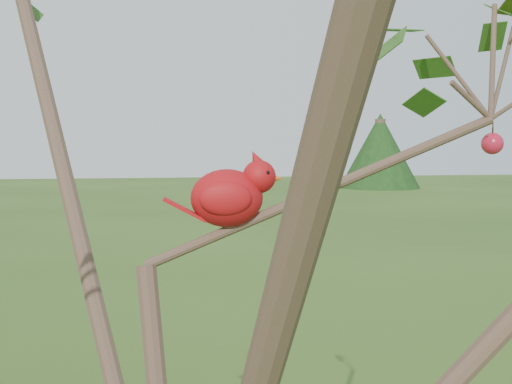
% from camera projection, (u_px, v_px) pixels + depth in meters
% --- Properties ---
extents(crabapple_tree, '(2.35, 2.05, 2.95)m').
position_uv_depth(crabapple_tree, '(195.00, 167.00, 0.97)').
color(crabapple_tree, '#432F24').
rests_on(crabapple_tree, ground).
extents(cardinal, '(0.21, 0.11, 0.14)m').
position_uv_depth(cardinal, '(231.00, 195.00, 1.09)').
color(cardinal, '#A80E12').
rests_on(cardinal, ground).
extents(distant_trees, '(42.26, 13.73, 3.62)m').
position_uv_depth(distant_trees, '(160.00, 159.00, 25.10)').
color(distant_trees, '#432F24').
rests_on(distant_trees, ground).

